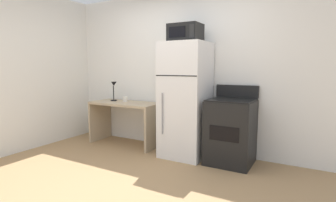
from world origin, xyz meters
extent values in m
plane|color=#9E7A51|center=(0.00, 0.00, 0.00)|extent=(12.00, 12.00, 0.00)
cube|color=white|center=(0.00, 1.70, 1.30)|extent=(5.00, 0.10, 2.60)
cube|color=silver|center=(-2.20, 0.00, 1.30)|extent=(0.10, 4.00, 2.60)
cube|color=tan|center=(-0.96, 1.35, 0.73)|extent=(1.25, 0.56, 0.04)
cube|color=tan|center=(-1.57, 1.35, 0.35)|extent=(0.04, 0.56, 0.71)
cube|color=tan|center=(-0.36, 1.35, 0.35)|extent=(0.04, 0.56, 0.71)
cylinder|color=black|center=(-1.26, 1.40, 0.76)|extent=(0.11, 0.11, 0.02)
cylinder|color=black|center=(-1.26, 1.40, 0.90)|extent=(0.02, 0.02, 0.26)
cone|color=black|center=(-1.23, 1.38, 1.07)|extent=(0.10, 0.10, 0.08)
cylinder|color=white|center=(-1.01, 1.41, 0.80)|extent=(0.08, 0.08, 0.09)
cube|color=white|center=(0.23, 1.31, 0.86)|extent=(0.66, 0.64, 1.73)
cube|color=black|center=(0.23, 0.99, 1.25)|extent=(0.64, 0.00, 0.01)
cylinder|color=gray|center=(0.02, 0.98, 0.69)|extent=(0.02, 0.02, 0.61)
cube|color=black|center=(0.23, 1.29, 1.86)|extent=(0.46, 0.34, 0.26)
cube|color=black|center=(0.18, 1.12, 1.86)|extent=(0.26, 0.01, 0.15)
cube|color=black|center=(0.41, 1.12, 1.86)|extent=(0.07, 0.01, 0.18)
cube|color=black|center=(0.93, 1.33, 0.45)|extent=(0.62, 0.60, 0.90)
cube|color=black|center=(0.93, 1.33, 0.91)|extent=(0.60, 0.58, 0.02)
cube|color=black|center=(0.93, 1.61, 1.01)|extent=(0.62, 0.04, 0.18)
cube|color=black|center=(0.93, 1.03, 0.50)|extent=(0.40, 0.01, 0.20)
camera|label=1|loc=(1.96, -2.27, 1.37)|focal=28.19mm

